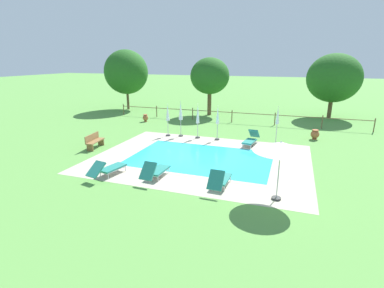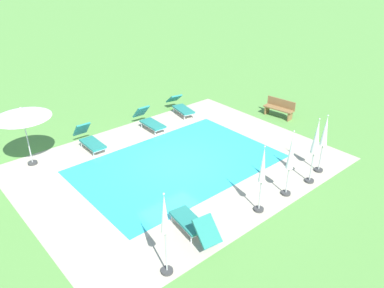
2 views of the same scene
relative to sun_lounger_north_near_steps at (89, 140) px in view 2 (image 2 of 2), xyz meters
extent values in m
plane|color=#599342|center=(-1.92, 3.39, -0.39)|extent=(160.00, 160.00, 0.00)
cube|color=#B2A893|center=(-1.92, 3.39, -0.39)|extent=(11.43, 8.82, 0.01)
cube|color=#2DB7C6|center=(-1.92, 3.39, -0.39)|extent=(7.52, 4.91, 0.01)
cube|color=#C0B59F|center=(-1.92, 5.97, -0.38)|extent=(8.00, 0.24, 0.01)
cube|color=#C0B59F|center=(-1.92, 0.81, -0.38)|extent=(8.00, 0.24, 0.01)
cube|color=#C0B59F|center=(1.96, 3.39, -0.38)|extent=(0.24, 4.91, 0.01)
cube|color=#C0B59F|center=(-5.80, 3.39, -0.38)|extent=(0.24, 4.91, 0.01)
cube|color=#237A70|center=(0.01, 0.27, -0.08)|extent=(0.63, 1.31, 0.07)
cube|color=#237A70|center=(-0.01, -0.66, 0.24)|extent=(0.61, 0.62, 0.67)
cube|color=silver|center=(0.01, 0.27, -0.13)|extent=(0.60, 1.29, 0.04)
cylinder|color=silver|center=(-0.24, 0.83, -0.25)|extent=(0.04, 0.04, 0.28)
cylinder|color=silver|center=(0.27, 0.82, -0.25)|extent=(0.04, 0.04, 0.28)
cylinder|color=silver|center=(-0.26, -0.28, -0.25)|extent=(0.04, 0.04, 0.28)
cylinder|color=silver|center=(0.25, -0.29, -0.25)|extent=(0.04, 0.04, 0.28)
cube|color=#237A70|center=(-2.97, 0.30, -0.08)|extent=(0.64, 1.32, 0.07)
cube|color=#237A70|center=(-3.00, -0.65, 0.23)|extent=(0.62, 0.65, 0.65)
cube|color=silver|center=(-2.97, 0.30, -0.13)|extent=(0.61, 1.29, 0.04)
cylinder|color=silver|center=(-3.21, 0.86, -0.25)|extent=(0.04, 0.04, 0.28)
cylinder|color=silver|center=(-2.70, 0.84, -0.25)|extent=(0.04, 0.04, 0.28)
cylinder|color=silver|center=(-3.24, -0.25, -0.25)|extent=(0.04, 0.04, 0.28)
cylinder|color=silver|center=(-2.74, -0.26, -0.25)|extent=(0.04, 0.04, 0.28)
cube|color=#237A70|center=(0.24, 6.55, -0.08)|extent=(0.78, 1.37, 0.07)
cube|color=#237A70|center=(0.38, 7.50, 0.21)|extent=(0.69, 0.74, 0.62)
cube|color=silver|center=(0.24, 6.55, -0.13)|extent=(0.75, 1.34, 0.04)
cylinder|color=silver|center=(0.41, 5.97, -0.25)|extent=(0.04, 0.04, 0.28)
cylinder|color=silver|center=(-0.09, 6.05, -0.25)|extent=(0.04, 0.04, 0.28)
cylinder|color=silver|center=(0.57, 7.06, -0.25)|extent=(0.04, 0.04, 0.28)
cylinder|color=silver|center=(0.07, 7.14, -0.25)|extent=(0.04, 0.04, 0.28)
cube|color=#237A70|center=(-5.13, -0.13, -0.08)|extent=(0.84, 1.39, 0.07)
cube|color=#237A70|center=(-5.32, -1.10, 0.17)|extent=(0.73, 0.82, 0.55)
cube|color=silver|center=(-5.13, -0.13, -0.13)|extent=(0.81, 1.36, 0.04)
cylinder|color=silver|center=(-5.27, 0.46, -0.25)|extent=(0.04, 0.04, 0.28)
cylinder|color=silver|center=(-4.77, 0.36, -0.25)|extent=(0.04, 0.04, 0.28)
cylinder|color=silver|center=(-5.49, -0.62, -0.25)|extent=(0.04, 0.04, 0.28)
cylinder|color=silver|center=(-4.99, -0.72, -0.25)|extent=(0.04, 0.04, 0.28)
cylinder|color=#383838|center=(2.30, -0.27, -0.35)|extent=(0.36, 0.36, 0.08)
cylinder|color=#B2B5B7|center=(2.30, -0.27, 0.75)|extent=(0.04, 0.04, 2.28)
cone|color=white|center=(2.30, -0.27, 1.73)|extent=(2.05, 2.05, 0.35)
sphere|color=white|center=(2.30, -0.27, 1.92)|extent=(0.06, 0.06, 0.06)
cylinder|color=#383838|center=(-3.40, 7.35, -0.35)|extent=(0.32, 0.32, 0.08)
cylinder|color=#B2B5B7|center=(-3.40, 7.35, 0.13)|extent=(0.04, 0.04, 1.04)
cone|color=white|center=(-3.40, 7.35, 1.30)|extent=(0.25, 0.25, 1.30)
sphere|color=white|center=(-3.40, 7.35, 1.97)|extent=(0.05, 0.05, 0.05)
cylinder|color=#383838|center=(-4.66, 7.42, -0.35)|extent=(0.32, 0.32, 0.08)
cylinder|color=#B2B5B7|center=(-4.66, 7.42, 0.20)|extent=(0.04, 0.04, 1.19)
cone|color=white|center=(-4.66, 7.42, 1.41)|extent=(0.28, 0.28, 1.23)
sphere|color=white|center=(-4.66, 7.42, 2.04)|extent=(0.05, 0.05, 0.05)
cylinder|color=#383838|center=(-2.02, 7.33, -0.35)|extent=(0.32, 0.32, 0.08)
cylinder|color=#B2B5B7|center=(-2.02, 7.33, 0.16)|extent=(0.04, 0.04, 1.11)
cone|color=white|center=(-2.02, 7.33, 1.30)|extent=(0.22, 0.22, 1.17)
sphere|color=white|center=(-2.02, 7.33, 1.90)|extent=(0.05, 0.05, 0.05)
cylinder|color=#383838|center=(1.75, 7.48, -0.35)|extent=(0.32, 0.32, 0.08)
cylinder|color=#B2B5B7|center=(1.75, 7.48, 0.28)|extent=(0.04, 0.04, 1.34)
cone|color=white|center=(1.75, 7.48, 1.48)|extent=(0.22, 0.22, 1.07)
sphere|color=white|center=(1.75, 7.48, 2.04)|extent=(0.05, 0.05, 0.05)
cylinder|color=#383838|center=(-5.55, 7.22, -0.35)|extent=(0.32, 0.32, 0.08)
cylinder|color=#B2B5B7|center=(-5.55, 7.22, 0.16)|extent=(0.04, 0.04, 1.10)
cone|color=white|center=(-5.55, 7.22, 1.27)|extent=(0.26, 0.26, 1.12)
sphere|color=white|center=(-5.55, 7.22, 1.85)|extent=(0.05, 0.05, 0.05)
cube|color=olive|center=(-8.50, 3.05, 0.05)|extent=(0.63, 1.54, 0.06)
cube|color=olive|center=(-8.70, 3.03, 0.28)|extent=(0.24, 1.49, 0.40)
cube|color=olive|center=(-8.59, 3.69, -0.19)|extent=(0.40, 0.11, 0.41)
cube|color=olive|center=(-8.42, 2.42, -0.19)|extent=(0.40, 0.11, 0.41)
camera|label=1|loc=(2.58, -10.93, 4.81)|focal=27.17mm
camera|label=2|loc=(5.97, 13.33, 7.04)|focal=35.73mm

